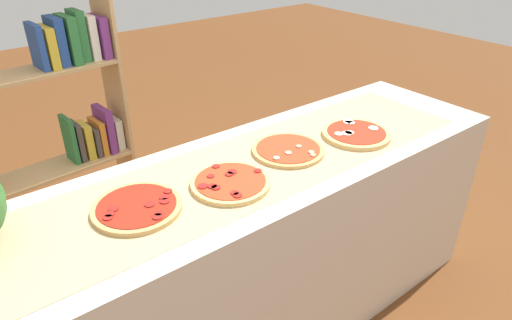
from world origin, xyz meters
TOP-DOWN VIEW (x-y plane):
  - counter at (0.00, 0.00)m, footprint 2.34×0.66m
  - parchment_paper at (0.00, 0.00)m, footprint 1.96×0.50m
  - pizza_pepperoni_0 at (-0.50, -0.00)m, footprint 0.30×0.30m
  - pizza_pepperoni_1 at (-0.17, -0.06)m, footprint 0.29×0.29m
  - pizza_mushroom_2 at (0.17, 0.00)m, footprint 0.30×0.30m
  - pizza_mozzarella_3 at (0.50, -0.07)m, footprint 0.30×0.30m
  - bookshelf at (-0.37, 1.12)m, footprint 0.76×0.29m

SIDE VIEW (x-z plane):
  - counter at x=0.00m, z-range 0.00..0.89m
  - bookshelf at x=-0.37m, z-range -0.03..1.58m
  - parchment_paper at x=0.00m, z-range 0.89..0.89m
  - pizza_mushroom_2 at x=0.17m, z-range 0.89..0.91m
  - pizza_pepperoni_0 at x=-0.50m, z-range 0.89..0.91m
  - pizza_pepperoni_1 at x=-0.17m, z-range 0.89..0.91m
  - pizza_mozzarella_3 at x=0.50m, z-range 0.89..0.91m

